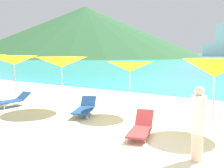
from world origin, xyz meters
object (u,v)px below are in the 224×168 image
lounge_chair_2 (141,127)px  beachgoer_2 (198,122)px  umbrella_3 (130,67)px  umbrella_1 (14,60)px  lounge_chair_4 (13,100)px  lounge_chair_6 (85,108)px  umbrella_2 (62,62)px  umbrella_4 (215,68)px

lounge_chair_2 → beachgoer_2: size_ratio=0.94×
umbrella_3 → umbrella_1: bearing=-173.3°
lounge_chair_4 → umbrella_1: bearing=142.1°
umbrella_3 → lounge_chair_6: 2.34m
lounge_chair_4 → lounge_chair_6: bearing=11.9°
umbrella_3 → beachgoer_2: bearing=-40.9°
lounge_chair_4 → umbrella_3: bearing=20.4°
umbrella_2 → umbrella_4: (5.90, 0.26, -0.06)m
umbrella_2 → umbrella_3: bearing=16.6°
lounge_chair_2 → umbrella_4: bearing=26.5°
umbrella_4 → lounge_chair_4: bearing=-173.5°
umbrella_2 → lounge_chair_4: umbrella_2 is taller
umbrella_4 → lounge_chair_6: size_ratio=1.30×
lounge_chair_2 → lounge_chair_6: lounge_chair_2 is taller
umbrella_4 → lounge_chair_4: (-8.27, -0.94, -1.65)m
umbrella_3 → lounge_chair_4: bearing=-163.7°
lounge_chair_4 → umbrella_2: bearing=20.0°
lounge_chair_4 → beachgoer_2: bearing=-5.2°
umbrella_4 → lounge_chair_4: size_ratio=1.39×
umbrella_4 → beachgoer_2: (0.16, -2.31, -1.07)m
umbrella_4 → umbrella_3: bearing=170.0°
umbrella_3 → lounge_chair_2: bearing=-53.4°
umbrella_2 → beachgoer_2: bearing=-18.7°
lounge_chair_6 → beachgoer_2: 5.12m
umbrella_4 → lounge_chair_4: 8.49m
umbrella_2 → lounge_chair_6: umbrella_2 is taller
umbrella_3 → lounge_chair_2: size_ratio=1.30×
umbrella_4 → lounge_chair_4: umbrella_4 is taller
lounge_chair_2 → lounge_chair_6: (-2.92, 1.04, 0.03)m
lounge_chair_6 → lounge_chair_4: bearing=163.4°
umbrella_2 → umbrella_1: bearing=178.0°
lounge_chair_4 → beachgoer_2: size_ratio=0.95×
lounge_chair_2 → lounge_chair_4: (-6.62, 0.52, 0.04)m
lounge_chair_6 → umbrella_4: bearing=-19.1°
umbrella_2 → beachgoer_2: (6.05, -2.04, -1.13)m
umbrella_2 → umbrella_4: size_ratio=1.01×
umbrella_3 → umbrella_2: bearing=-163.4°
umbrella_1 → umbrella_4: size_ratio=1.10×
lounge_chair_2 → lounge_chair_6: 3.10m
umbrella_3 → beachgoer_2: size_ratio=1.22×
umbrella_1 → lounge_chair_2: size_ratio=1.54×
umbrella_2 → umbrella_3: umbrella_2 is taller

